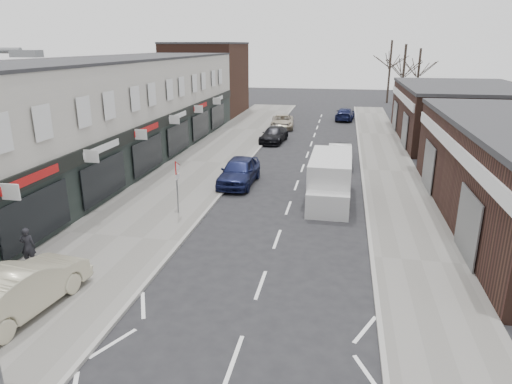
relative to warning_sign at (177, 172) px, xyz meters
The scene contains 18 objects.
pavement_left 10.35m from the warning_sign, 99.04° to the left, with size 5.50×64.00×0.12m, color slate.
pavement_right 14.95m from the warning_sign, 42.51° to the left, with size 3.50×64.00×0.12m, color slate.
shop_terrace_left 11.30m from the warning_sign, 138.04° to the left, with size 8.00×41.00×7.10m, color beige.
brick_block_far 34.09m from the warning_sign, 104.18° to the left, with size 8.00×10.00×8.00m, color #40241B.
right_unit_far 28.21m from the warning_sign, 51.25° to the left, with size 10.00×16.00×4.50m, color #351F18.
tree_far_a 38.75m from the warning_sign, 68.53° to the left, with size 3.60×3.60×8.00m, color #382D26, non-canonical shape.
tree_far_b 45.24m from the warning_sign, 68.36° to the left, with size 3.60×3.60×7.50m, color #382D26, non-canonical shape.
tree_far_c 49.95m from the warning_sign, 74.12° to the left, with size 3.60×3.60×8.50m, color #382D26, non-canonical shape.
warning_sign is the anchor object (origin of this frame).
white_van 8.16m from the warning_sign, 27.72° to the left, with size 2.17×6.07×2.36m.
sedan_on_pavement 9.43m from the warning_sign, 100.74° to the right, with size 1.65×4.73×1.56m, color beige.
pedestrian 7.40m from the warning_sign, 119.35° to the right, with size 0.54×0.36×1.49m, color black.
parked_car_left_a 6.02m from the warning_sign, 72.51° to the left, with size 1.91×4.74×1.62m, color #141A41.
parked_car_left_b 18.27m from the warning_sign, 83.81° to the left, with size 1.82×4.47×1.30m, color black.
parked_car_left_c 25.09m from the warning_sign, 85.97° to the left, with size 2.16×4.69×1.30m, color #AFA28C.
parked_car_right_a 14.03m from the warning_sign, 57.15° to the left, with size 1.54×4.41×1.45m, color silver.
parked_car_right_b 15.20m from the warning_sign, 60.09° to the left, with size 1.54×3.82×1.30m, color black.
parked_car_right_c 32.32m from the warning_sign, 75.91° to the left, with size 1.87×4.60×1.33m, color #12173A.
Camera 1 is at (2.49, -7.93, 8.03)m, focal length 32.00 mm.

